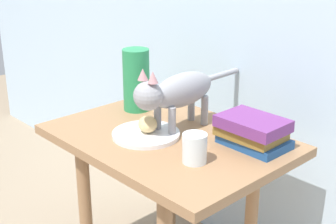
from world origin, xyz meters
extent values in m
cube|color=#9E724C|center=(0.00, 0.00, 0.56)|extent=(0.75, 0.53, 0.03)
cylinder|color=#9E724C|center=(-0.20, -0.20, 0.27)|extent=(0.04, 0.04, 0.55)
cylinder|color=#9E724C|center=(-0.20, 0.20, 0.27)|extent=(0.04, 0.04, 0.55)
cylinder|color=#9E724C|center=(0.20, 0.20, 0.27)|extent=(0.04, 0.04, 0.55)
cylinder|color=white|center=(-0.04, -0.06, 0.58)|extent=(0.22, 0.22, 0.01)
ellipsoid|color=#E0BC7A|center=(-0.04, -0.05, 0.62)|extent=(0.10, 0.10, 0.05)
cylinder|color=#99999E|center=(0.02, 0.00, 0.63)|extent=(0.02, 0.02, 0.10)
cylinder|color=#99999E|center=(-0.04, -0.01, 0.63)|extent=(0.02, 0.02, 0.10)
cylinder|color=#99999E|center=(0.01, 0.15, 0.63)|extent=(0.02, 0.02, 0.10)
cylinder|color=#99999E|center=(-0.05, 0.15, 0.63)|extent=(0.02, 0.02, 0.10)
ellipsoid|color=#99999E|center=(-0.01, 0.08, 0.71)|extent=(0.10, 0.26, 0.11)
sphere|color=#99999E|center=(-0.01, -0.07, 0.73)|extent=(0.09, 0.09, 0.09)
cone|color=tan|center=(0.01, -0.07, 0.79)|extent=(0.03, 0.03, 0.03)
cone|color=tan|center=(-0.03, -0.07, 0.79)|extent=(0.03, 0.03, 0.03)
cylinder|color=#99999E|center=(-0.02, 0.28, 0.72)|extent=(0.03, 0.16, 0.02)
cube|color=#1E4C8C|center=(0.24, 0.14, 0.59)|extent=(0.20, 0.14, 0.03)
cube|color=olive|center=(0.23, 0.13, 0.62)|extent=(0.19, 0.14, 0.03)
cube|color=#72337A|center=(0.24, 0.12, 0.65)|extent=(0.20, 0.14, 0.04)
cylinder|color=#288C51|center=(-0.26, 0.08, 0.69)|extent=(0.10, 0.10, 0.22)
cylinder|color=silver|center=(0.19, -0.08, 0.62)|extent=(0.07, 0.07, 0.08)
cylinder|color=silver|center=(0.19, -0.08, 0.60)|extent=(0.06, 0.06, 0.04)
camera|label=1|loc=(1.02, -0.96, 1.18)|focal=51.09mm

